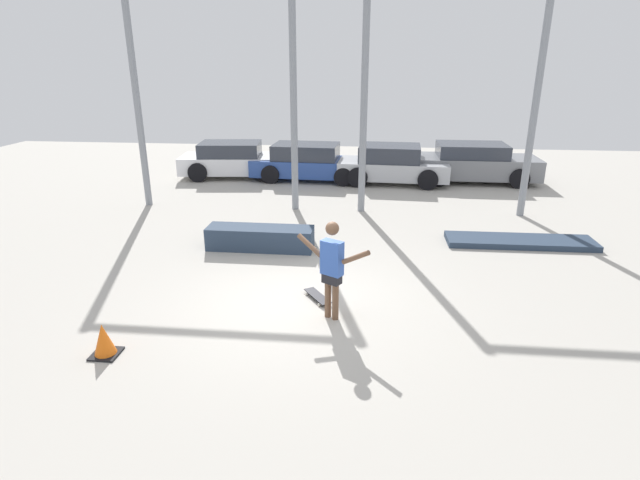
% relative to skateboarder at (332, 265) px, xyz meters
% --- Properties ---
extents(ground_plane, '(36.00, 36.00, 0.00)m').
position_rel_skateboarder_xyz_m(ground_plane, '(-0.64, 0.48, -1.01)').
color(ground_plane, '#B2ADA3').
extents(skateboarder, '(1.31, 0.81, 1.77)m').
position_rel_skateboarder_xyz_m(skateboarder, '(0.00, 0.00, 0.00)').
color(skateboarder, brown).
rests_on(skateboarder, ground_plane).
extents(skateboard, '(0.60, 0.75, 0.08)m').
position_rel_skateboarder_xyz_m(skateboard, '(-0.32, 0.69, -0.94)').
color(skateboard, black).
rests_on(skateboard, ground_plane).
extents(grind_box, '(2.53, 0.71, 0.54)m').
position_rel_skateboarder_xyz_m(grind_box, '(-1.97, 3.23, -0.74)').
color(grind_box, '#28384C').
rests_on(grind_box, ground_plane).
extents(manual_pad, '(3.55, 0.95, 0.15)m').
position_rel_skateboarder_xyz_m(manual_pad, '(4.31, 4.18, -0.93)').
color(manual_pad, '#28384C').
rests_on(manual_pad, ground_plane).
extents(canopy_support_left, '(4.83, 0.20, 6.11)m').
position_rel_skateboarder_xyz_m(canopy_support_left, '(-3.95, 6.69, 2.63)').
color(canopy_support_left, gray).
rests_on(canopy_support_left, ground_plane).
extents(canopy_support_right, '(4.83, 0.20, 6.11)m').
position_rel_skateboarder_xyz_m(canopy_support_right, '(2.67, 6.69, 2.63)').
color(canopy_support_right, gray).
rests_on(canopy_support_right, ground_plane).
extents(parked_car_white, '(4.23, 2.26, 1.33)m').
position_rel_skateboarder_xyz_m(parked_car_white, '(-4.63, 10.82, -0.35)').
color(parked_car_white, white).
rests_on(parked_car_white, ground_plane).
extents(parked_car_blue, '(4.41, 2.10, 1.33)m').
position_rel_skateboarder_xyz_m(parked_car_blue, '(-1.70, 10.66, -0.36)').
color(parked_car_blue, '#284793').
rests_on(parked_car_blue, ground_plane).
extents(parked_car_silver, '(4.03, 2.14, 1.38)m').
position_rel_skateboarder_xyz_m(parked_car_silver, '(1.38, 10.43, -0.34)').
color(parked_car_silver, '#B7BABF').
rests_on(parked_car_silver, ground_plane).
extents(parked_car_grey, '(4.45, 2.05, 1.40)m').
position_rel_skateboarder_xyz_m(parked_car_grey, '(4.40, 10.95, -0.32)').
color(parked_car_grey, slate).
rests_on(parked_car_grey, ground_plane).
extents(traffic_cone, '(0.41, 0.41, 0.53)m').
position_rel_skateboarder_xyz_m(traffic_cone, '(-3.36, -1.52, -0.75)').
color(traffic_cone, black).
rests_on(traffic_cone, ground_plane).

